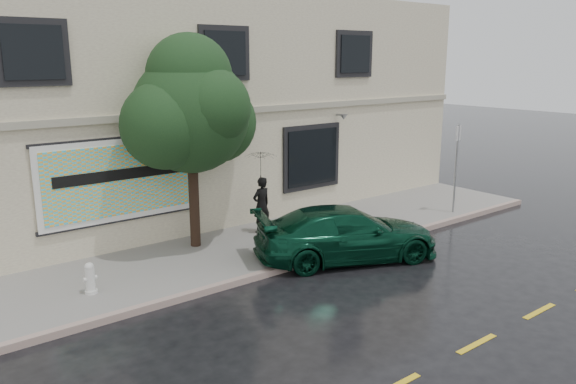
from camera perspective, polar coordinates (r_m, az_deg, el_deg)
ground at (r=13.14m, az=5.71°, el=-9.33°), size 90.00×90.00×0.00m
sidewalk at (r=15.47m, az=-2.64°, el=-5.42°), size 20.00×3.50×0.15m
curb at (r=14.16m, az=1.50°, el=-7.24°), size 20.00×0.18×0.16m
road_marking at (r=11.14m, az=18.62°, el=-14.40°), size 19.00×0.12×0.01m
building at (r=19.67m, az=-12.59°, el=8.56°), size 20.00×8.12×7.00m
billboard at (r=14.91m, az=-16.60°, el=1.19°), size 4.30×0.16×2.20m
car at (r=14.51m, az=5.98°, el=-4.22°), size 5.17×3.72×1.38m
pedestrian at (r=16.13m, az=-2.72°, el=-1.32°), size 0.63×0.44×1.63m
umbrella at (r=15.88m, az=-2.76°, el=2.75°), size 1.17×1.17×0.70m
street_tree at (r=14.67m, az=-9.87°, el=7.76°), size 3.03×3.03×5.05m
fire_hydrant at (r=12.85m, az=-19.46°, el=-8.27°), size 0.29×0.27×0.70m
sign_pole at (r=18.84m, az=16.74°, el=3.04°), size 0.35×0.10×2.87m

